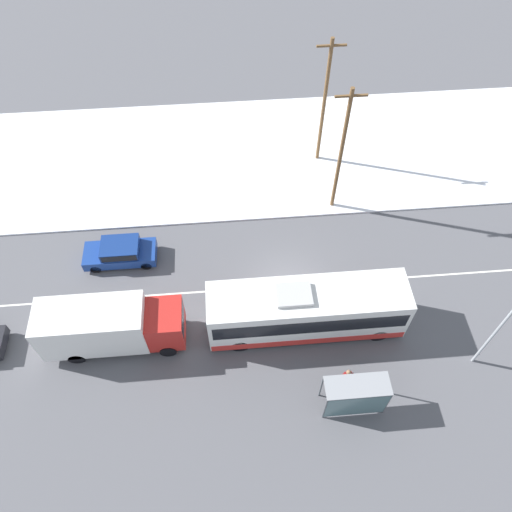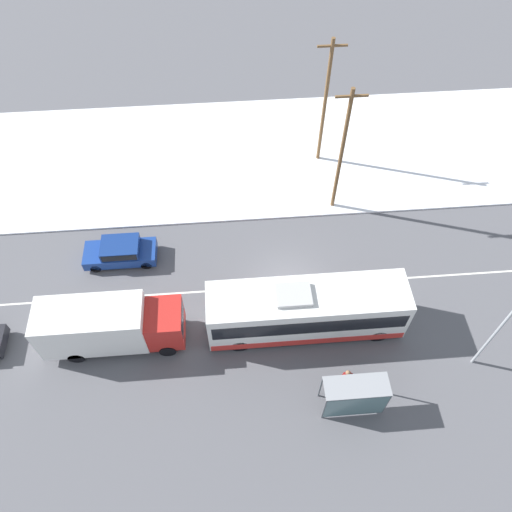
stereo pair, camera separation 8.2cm
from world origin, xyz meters
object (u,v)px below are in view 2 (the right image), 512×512
city_bus (306,310)px  utility_pole_snowlot (325,103)px  pedestrian_at_stop (347,377)px  streetlamp (507,307)px  sedan_car (120,251)px  bus_shelter (356,397)px  utility_pole_roadside (342,152)px  box_truck (108,325)px

city_bus → utility_pole_snowlot: (2.82, 13.38, 3.13)m
pedestrian_at_stop → streetlamp: streetlamp is taller
sedan_car → bus_shelter: bearing=139.6°
utility_pole_roadside → sedan_car: bearing=-166.2°
sedan_car → utility_pole_snowlot: utility_pole_snowlot is taller
pedestrian_at_stop → utility_pole_roadside: size_ratio=0.17×
city_bus → streetlamp: 9.62m
bus_shelter → box_truck: bearing=158.5°
utility_pole_snowlot → box_truck: bearing=-134.5°
utility_pole_roadside → utility_pole_snowlot: bearing=93.4°
streetlamp → pedestrian_at_stop: bearing=-171.0°
utility_pole_snowlot → sedan_car: bearing=-149.2°
sedan_car → pedestrian_at_stop: pedestrian_at_stop is taller
city_bus → sedan_car: (-10.47, 5.47, -0.89)m
streetlamp → utility_pole_roadside: size_ratio=0.90×
bus_shelter → utility_pole_snowlot: utility_pole_snowlot is taller
bus_shelter → city_bus: bearing=109.2°
pedestrian_at_stop → utility_pole_roadside: (1.47, 12.36, 3.78)m
bus_shelter → utility_pole_roadside: size_ratio=0.34×
bus_shelter → utility_pole_roadside: 14.11m
pedestrian_at_stop → bus_shelter: (0.09, -1.34, 0.71)m
utility_pole_roadside → utility_pole_snowlot: 4.59m
box_truck → streetlamp: (19.11, -2.33, 3.28)m
utility_pole_roadside → box_truck: bearing=-146.6°
sedan_car → bus_shelter: size_ratio=1.38×
city_bus → box_truck: bearing=-179.4°
streetlamp → utility_pole_snowlot: (-5.86, 15.83, -0.24)m
utility_pole_roadside → bus_shelter: bearing=-95.8°
streetlamp → city_bus: bearing=164.3°
streetlamp → utility_pole_roadside: 12.56m
city_bus → pedestrian_at_stop: 3.98m
bus_shelter → sedan_car: bearing=139.6°
city_bus → sedan_car: bearing=152.4°
pedestrian_at_stop → streetlamp: (7.06, 1.12, 4.09)m
utility_pole_roadside → pedestrian_at_stop: bearing=-96.8°
box_truck → streetlamp: size_ratio=0.91×
pedestrian_at_stop → streetlamp: size_ratio=0.19×
box_truck → utility_pole_snowlot: bearing=45.5°
streetlamp → utility_pole_roadside: (-5.59, 11.25, -0.31)m
streetlamp → utility_pole_snowlot: utility_pole_snowlot is taller
sedan_car → streetlamp: (19.15, -7.92, 4.26)m
bus_shelter → streetlamp: size_ratio=0.38×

